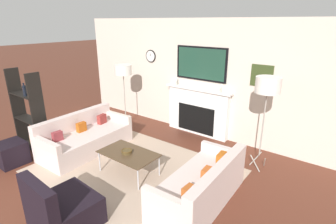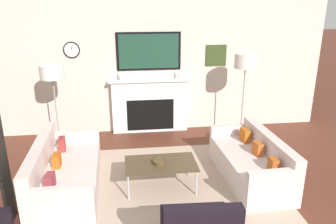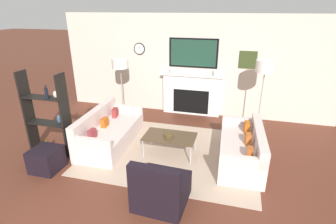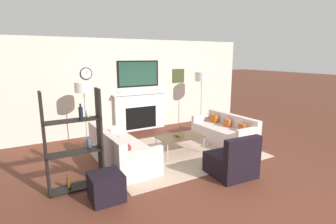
# 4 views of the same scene
# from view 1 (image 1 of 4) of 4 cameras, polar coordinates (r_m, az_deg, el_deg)

# --- Properties ---
(fireplace_wall) EXTENTS (7.47, 0.28, 2.70)m
(fireplace_wall) POSITION_cam_1_polar(r_m,az_deg,el_deg) (6.26, 7.14, 6.10)
(fireplace_wall) COLOR beige
(fireplace_wall) RESTS_ON ground_plane
(area_rug) EXTENTS (3.46, 2.66, 0.01)m
(area_rug) POSITION_cam_1_polar(r_m,az_deg,el_deg) (5.00, -7.42, -12.65)
(area_rug) COLOR tan
(area_rug) RESTS_ON ground_plane
(couch_left) EXTENTS (0.93, 1.92, 0.77)m
(couch_left) POSITION_cam_1_polar(r_m,az_deg,el_deg) (5.87, -17.61, -5.47)
(couch_left) COLOR beige
(couch_left) RESTS_ON ground_plane
(couch_right) EXTENTS (0.84, 1.77, 0.71)m
(couch_right) POSITION_cam_1_polar(r_m,az_deg,el_deg) (4.13, 7.23, -15.86)
(couch_right) COLOR beige
(couch_right) RESTS_ON ground_plane
(armchair) EXTENTS (0.80, 0.80, 0.82)m
(armchair) POSITION_cam_1_polar(r_m,az_deg,el_deg) (3.95, -22.06, -19.19)
(armchair) COLOR black
(armchair) RESTS_ON ground_plane
(coffee_table) EXTENTS (1.05, 0.62, 0.42)m
(coffee_table) POSITION_cam_1_polar(r_m,az_deg,el_deg) (4.77, -8.61, -9.08)
(coffee_table) COLOR #4C3823
(coffee_table) RESTS_ON ground_plane
(decorative_bowl) EXTENTS (0.20, 0.20, 0.06)m
(decorative_bowl) POSITION_cam_1_polar(r_m,az_deg,el_deg) (4.74, -8.98, -8.47)
(decorative_bowl) COLOR #4E3D20
(decorative_bowl) RESTS_ON coffee_table
(floor_lamp_left) EXTENTS (0.42, 0.42, 1.61)m
(floor_lamp_left) POSITION_cam_1_polar(r_m,az_deg,el_deg) (6.69, -9.75, 8.89)
(floor_lamp_left) COLOR #9E998E
(floor_lamp_left) RESTS_ON ground_plane
(floor_lamp_right) EXTENTS (0.43, 0.43, 1.75)m
(floor_lamp_right) POSITION_cam_1_polar(r_m,az_deg,el_deg) (4.78, 20.93, 5.27)
(floor_lamp_right) COLOR #9E998E
(floor_lamp_right) RESTS_ON ground_plane
(shelf_unit) EXTENTS (0.91, 0.28, 1.70)m
(shelf_unit) POSITION_cam_1_polar(r_m,az_deg,el_deg) (6.23, -28.05, -0.20)
(shelf_unit) COLOR black
(shelf_unit) RESTS_ON ground_plane
(ottoman) EXTENTS (0.50, 0.50, 0.43)m
(ottoman) POSITION_cam_1_polar(r_m,az_deg,el_deg) (5.95, -30.97, -7.69)
(ottoman) COLOR black
(ottoman) RESTS_ON ground_plane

